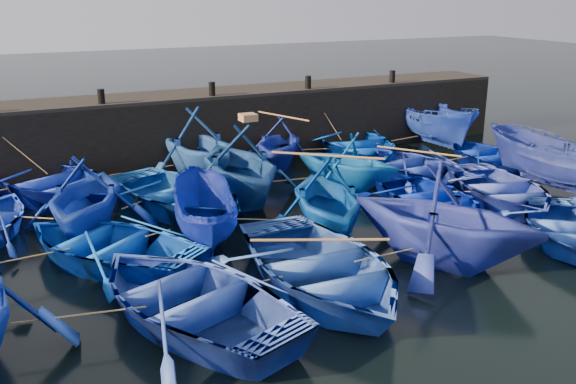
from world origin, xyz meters
name	(u,v)px	position (x,y,z in m)	size (l,w,h in m)	color
ground	(343,253)	(0.00, 0.00, 0.00)	(120.00, 120.00, 0.00)	black
quay_wall	(206,127)	(0.00, 10.50, 1.25)	(26.00, 2.50, 2.50)	black
quay_top	(204,94)	(0.00, 10.50, 2.56)	(26.00, 2.50, 0.12)	black
bollard_1	(101,96)	(-4.00, 9.60, 2.87)	(0.24, 0.24, 0.50)	black
bollard_2	(212,89)	(0.00, 9.60, 2.87)	(0.24, 0.24, 0.50)	black
bollard_3	(308,82)	(4.00, 9.60, 2.87)	(0.24, 0.24, 0.50)	black
bollard_4	(392,76)	(8.00, 9.60, 2.87)	(0.24, 0.24, 0.50)	black
boat_1	(52,182)	(-6.06, 7.68, 0.60)	(4.13, 5.78, 1.20)	#0E23A9
boat_2	(197,143)	(-1.12, 8.13, 1.24)	(4.06, 4.71, 2.48)	#1D4E9F
boat_3	(279,142)	(2.07, 8.21, 0.96)	(3.13, 3.63, 1.91)	#142699
boat_4	(357,145)	(5.22, 7.79, 0.59)	(4.07, 5.69, 1.18)	#0030A1
boat_5	(436,124)	(9.32, 8.17, 1.00)	(1.95, 5.17, 2.00)	navy
boat_7	(86,194)	(-5.53, 4.24, 1.12)	(3.65, 4.24, 2.23)	#0F2D96
boat_8	(179,194)	(-2.81, 4.83, 0.57)	(3.95, 5.52, 1.15)	#0F48A2
boat_9	(240,163)	(-0.84, 4.85, 1.28)	(4.20, 4.87, 2.56)	navy
boat_10	(347,161)	(2.85, 4.63, 0.98)	(3.21, 3.72, 1.96)	blue
boat_11	(417,166)	(5.60, 4.45, 0.51)	(3.49, 4.87, 1.01)	navy
boat_12	(490,155)	(9.05, 4.61, 0.47)	(3.26, 4.55, 0.94)	#031E96
boat_14	(109,244)	(-5.44, 1.89, 0.52)	(3.60, 5.04, 1.04)	#053EC4
boat_15	(204,215)	(-2.96, 2.10, 0.80)	(1.57, 4.16, 1.61)	navy
boat_16	(327,196)	(0.21, 1.28, 1.09)	(3.59, 4.16, 2.19)	#043E95
boat_17	(429,197)	(3.80, 1.48, 0.49)	(3.40, 4.75, 0.99)	#0018A5
boat_18	(500,189)	(6.26, 1.15, 0.53)	(3.63, 5.07, 1.05)	#2B40BC
boat_19	(560,163)	(8.86, 1.27, 0.99)	(1.93, 5.14, 1.99)	navy
boat_21	(191,296)	(-4.54, -1.74, 0.57)	(3.93, 5.49, 1.14)	#223FA1
boat_22	(320,267)	(-1.61, -1.67, 0.60)	(4.14, 5.79, 1.20)	blue
boat_23	(445,215)	(1.79, -1.63, 1.24)	(4.08, 4.73, 2.49)	navy
boat_24	(565,227)	(5.53, -1.98, 0.46)	(3.16, 4.42, 0.92)	#1C4196
wooden_crate	(248,117)	(-0.54, 4.85, 2.67)	(0.48, 0.46, 0.22)	#986942
mooring_ropes	(257,170)	(-0.12, 5.22, 0.88)	(18.69, 11.52, 2.10)	tan
loose_oars	(337,157)	(1.57, 3.07, 1.61)	(9.47, 11.96, 1.24)	#99724C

